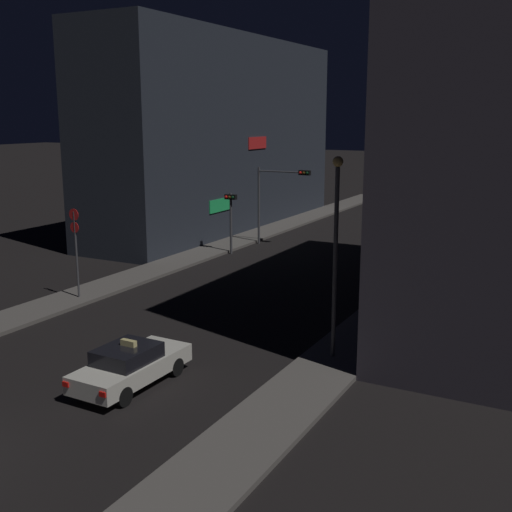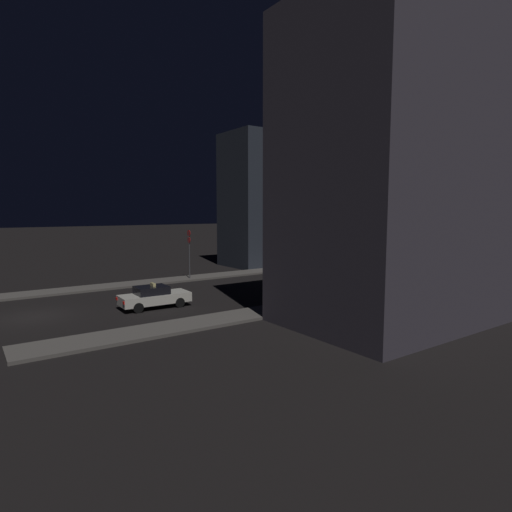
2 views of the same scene
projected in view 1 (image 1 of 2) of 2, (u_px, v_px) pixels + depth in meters
name	position (u px, v px, depth m)	size (l,w,h in m)	color
sidewalk_left	(232.00, 243.00, 44.61)	(2.46, 62.00, 0.17)	#5B5651
sidewalk_right	(439.00, 265.00, 38.06)	(2.46, 62.00, 0.17)	#5B5651
building_facade_left	(221.00, 134.00, 50.25)	(6.53, 28.03, 14.73)	#282D38
taxi	(131.00, 365.00, 21.14)	(1.89, 4.48, 1.62)	silver
far_car	(409.00, 214.00, 53.41)	(2.03, 4.54, 1.42)	#1E512D
traffic_light_overhead	(278.00, 190.00, 43.46)	(3.92, 0.42, 5.36)	#47474C
traffic_light_left_kerb	(231.00, 211.00, 41.01)	(0.80, 0.42, 3.98)	#47474C
sign_pole_left	(76.00, 245.00, 30.55)	(0.57, 0.10, 4.34)	#47474C
street_lamp_near_block	(336.00, 241.00, 22.57)	(0.38, 0.38, 7.29)	#47474C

